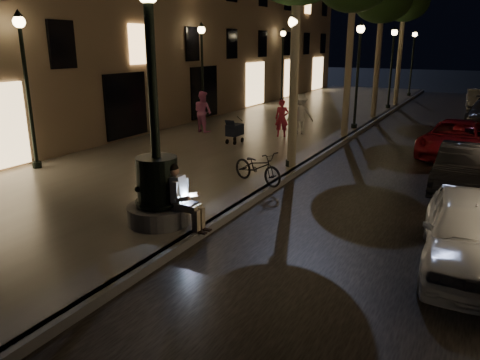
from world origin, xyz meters
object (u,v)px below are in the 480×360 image
Objects in this scene: stroller at (235,130)px; tree_third at (382,0)px; lamp_curb_a at (293,71)px; lamp_curb_b at (358,62)px; bicycle at (258,167)px; car_third at (456,139)px; lamp_left_a at (25,71)px; lamp_left_c at (283,56)px; lamp_curb_d at (413,54)px; pedestrian_white at (300,114)px; lamp_left_b at (202,60)px; pedestrian_pink at (203,112)px; car_front at (472,232)px; pedestrian_red at (282,118)px; lamp_curb_c at (392,57)px; fountain_lamppost at (157,179)px; car_fifth at (478,100)px; seated_man_laptop at (181,195)px; car_second at (463,168)px; tree_far at (405,3)px.

tree_third is at bearing 73.40° from stroller.
stroller is at bearing 144.95° from lamp_curb_a.
tree_third is at bearing 90.00° from lamp_curb_b.
lamp_curb_a is at bearing 16.54° from bicycle.
stroller is 8.32m from car_third.
lamp_curb_a and lamp_left_a have the same top height.
lamp_curb_d is at bearing 48.41° from lamp_left_c.
lamp_left_a is at bearing 34.95° from pedestrian_white.
pedestrian_pink is at bearing -57.90° from lamp_left_b.
pedestrian_red reaches higher than car_front.
tree_third is at bearing -29.40° from lamp_left_c.
bicycle is (-0.10, -10.21, -2.56)m from lamp_curb_b.
lamp_curb_d is at bearing 90.00° from lamp_curb_c.
lamp_curb_a is 7.25m from car_third.
fountain_lamppost is 18.68m from tree_third.
pedestrian_white is (5.38, -10.63, -2.16)m from lamp_left_c.
lamp_curb_b is 6.04m from car_third.
car_front is 24.16m from car_fifth.
seated_man_laptop is 0.29× the size of lamp_left_a.
lamp_left_c is at bearing 113.93° from lamp_curb_a.
car_third reaches higher than car_fifth.
pedestrian_red reaches higher than car_second.
tree_third is at bearing -90.76° from tree_far.
seated_man_laptop is 0.29× the size of lamp_curb_d.
lamp_curb_d is 29.38m from car_front.
pedestrian_white is (-1.02, 11.37, -0.14)m from fountain_lamppost.
lamp_curb_a is 20.17m from car_fifth.
tree_far is 18.28m from lamp_curb_a.
lamp_curb_c is at bearing 90.00° from tree_third.
car_front is at bearing -66.67° from lamp_curb_b.
car_front is 2.30× the size of pedestrian_pink.
car_third reaches higher than bicycle.
fountain_lamppost is at bearing -173.26° from car_front.
tree_far is at bearing -167.70° from car_fifth.
tree_far is (0.17, 24.00, 5.50)m from seated_man_laptop.
lamp_left_a and lamp_left_c have the same top height.
pedestrian_red is (4.89, -11.51, -2.25)m from lamp_left_c.
car_third is (4.56, 5.00, -2.59)m from lamp_curb_a.
seated_man_laptop is 5.73m from car_front.
car_second is at bearing 48.58° from fountain_lamppost.
car_front is at bearing -58.74° from lamp_left_c.
tree_far reaches higher than car_front.
pedestrian_red is (4.89, 8.49, -2.25)m from lamp_left_a.
pedestrian_red is at bearing 101.43° from seated_man_laptop.
pedestrian_white is (1.60, 3.05, 0.34)m from stroller.
car_front is at bearing -95.31° from bicycle.
tree_far is at bearing 89.60° from seated_man_laptop.
fountain_lamppost is 1.08× the size of lamp_curb_b.
bicycle is (7.00, -18.21, -2.56)m from lamp_left_c.
tree_third is at bearing 129.00° from car_third.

